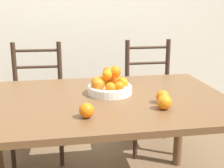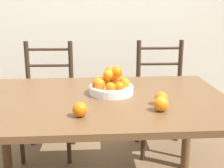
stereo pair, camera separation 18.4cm
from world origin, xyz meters
The scene contains 8 objects.
wall_back centered at (0.00, 1.54, 1.30)m, with size 8.00×0.06×2.60m.
dining_table centered at (0.00, 0.00, 0.65)m, with size 1.55×1.03×0.74m.
fruit_bowl centered at (0.08, 0.09, 0.79)m, with size 0.28×0.28×0.17m.
orange_loose_0 centered at (0.34, -0.14, 0.78)m, with size 0.08×0.08×0.08m.
orange_loose_1 centered at (-0.10, -0.30, 0.78)m, with size 0.08×0.08×0.08m.
orange_loose_2 centered at (0.32, -0.25, 0.78)m, with size 0.08×0.08×0.08m.
chair_left centered at (-0.41, 0.81, 0.47)m, with size 0.44×0.42×0.97m.
chair_right centered at (0.57, 0.81, 0.47)m, with size 0.43×0.41×0.97m.
Camera 2 is at (-0.05, -1.77, 1.31)m, focal length 50.00 mm.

